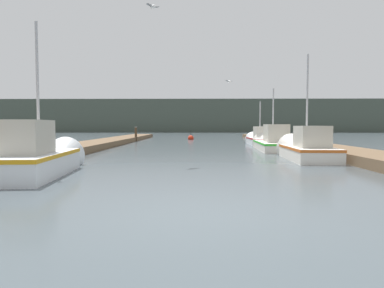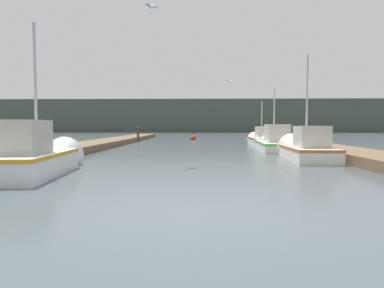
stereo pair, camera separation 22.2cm
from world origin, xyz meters
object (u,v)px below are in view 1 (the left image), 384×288
object	(u,v)px
fishing_boat_1	(304,149)
fishing_boat_2	(272,142)
mooring_piling_2	(324,147)
channel_buoy	(191,138)
fishing_boat_0	(42,157)
seagull_1	(229,81)
fishing_boat_3	(259,139)
mooring_piling_1	(274,135)
mooring_piling_0	(136,134)
seagull_lead	(153,7)

from	to	relation	value
fishing_boat_1	fishing_boat_2	world-z (taller)	fishing_boat_1
mooring_piling_2	channel_buoy	bearing A→B (deg)	107.30
fishing_boat_0	seagull_1	xyz separation A→B (m)	(6.52, 11.53, 3.66)
fishing_boat_2	fishing_boat_3	xyz separation A→B (m)	(0.10, 4.68, -0.02)
mooring_piling_1	fishing_boat_2	bearing A→B (deg)	-103.64
mooring_piling_0	seagull_1	distance (m)	12.01
mooring_piling_2	seagull_1	world-z (taller)	seagull_1
fishing_boat_3	mooring_piling_0	xyz separation A→B (m)	(-9.97, 5.27, 0.24)
mooring_piling_0	seagull_1	xyz separation A→B (m)	(7.41, -8.77, 3.51)
channel_buoy	seagull_lead	xyz separation A→B (m)	(-1.03, -21.04, 5.68)
fishing_boat_2	mooring_piling_2	xyz separation A→B (m)	(0.98, -5.67, 0.07)
fishing_boat_2	mooring_piling_1	distance (m)	5.23
channel_buoy	mooring_piling_0	bearing A→B (deg)	-141.97
mooring_piling_1	seagull_lead	distance (m)	15.30
fishing_boat_1	mooring_piling_0	xyz separation A→B (m)	(-10.01, 15.63, 0.21)
fishing_boat_3	channel_buoy	xyz separation A→B (m)	(-5.16, 9.03, -0.25)
fishing_boat_0	fishing_boat_1	size ratio (longest dim) A/B	1.02
channel_buoy	fishing_boat_0	bearing A→B (deg)	-99.27
channel_buoy	fishing_boat_3	bearing A→B (deg)	-60.25
fishing_boat_3	seagull_lead	bearing A→B (deg)	-116.94
fishing_boat_2	mooring_piling_0	bearing A→B (deg)	137.71
fishing_boat_2	channel_buoy	bearing A→B (deg)	113.20
fishing_boat_2	fishing_boat_3	distance (m)	4.68
fishing_boat_3	seagull_lead	world-z (taller)	seagull_lead
fishing_boat_3	channel_buoy	size ratio (longest dim) A/B	5.61
mooring_piling_0	channel_buoy	world-z (taller)	mooring_piling_0
mooring_piling_2	mooring_piling_0	bearing A→B (deg)	124.77
fishing_boat_2	mooring_piling_0	distance (m)	14.02
fishing_boat_1	mooring_piling_0	size ratio (longest dim) A/B	3.73
fishing_boat_2	seagull_1	bearing A→B (deg)	157.41
mooring_piling_1	channel_buoy	distance (m)	10.70
fishing_boat_3	fishing_boat_0	bearing A→B (deg)	-120.81
seagull_lead	mooring_piling_0	bearing A→B (deg)	56.21
fishing_boat_2	mooring_piling_0	xyz separation A→B (m)	(-9.87, 9.95, 0.23)
mooring_piling_0	mooring_piling_1	bearing A→B (deg)	-23.71
fishing_boat_1	seagull_1	distance (m)	8.22
fishing_boat_1	mooring_piling_1	world-z (taller)	fishing_boat_1
fishing_boat_1	mooring_piling_0	distance (m)	18.56
mooring_piling_0	fishing_boat_0	bearing A→B (deg)	-87.51
mooring_piling_0	seagull_1	bearing A→B (deg)	-49.83
fishing_boat_1	fishing_boat_3	xyz separation A→B (m)	(-0.03, 10.36, -0.03)
fishing_boat_1	seagull_1	xyz separation A→B (m)	(-2.60, 6.85, 3.72)
fishing_boat_3	seagull_1	xyz separation A→B (m)	(-2.57, -3.50, 3.75)
mooring_piling_0	channel_buoy	bearing A→B (deg)	38.03
mooring_piling_1	seagull_1	bearing A→B (deg)	-133.52
fishing_boat_2	mooring_piling_2	size ratio (longest dim) A/B	6.32
mooring_piling_0	fishing_boat_2	bearing A→B (deg)	-45.23
channel_buoy	seagull_lead	size ratio (longest dim) A/B	2.25
mooring_piling_0	channel_buoy	size ratio (longest dim) A/B	1.20
mooring_piling_0	mooring_piling_2	size ratio (longest dim) A/B	1.33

